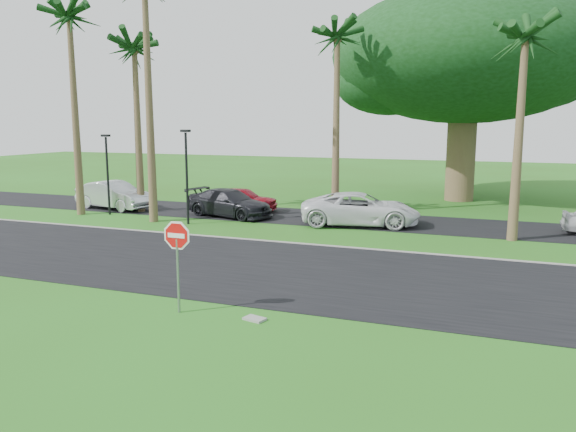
# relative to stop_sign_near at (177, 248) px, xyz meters

# --- Properties ---
(ground) EXTENTS (120.00, 120.00, 0.00)m
(ground) POSITION_rel_stop_sign_near_xyz_m (-0.50, 3.00, -1.77)
(ground) COLOR #295615
(ground) RESTS_ON ground
(road) EXTENTS (120.00, 8.00, 0.02)m
(road) POSITION_rel_stop_sign_near_xyz_m (-0.50, 5.00, -1.76)
(road) COLOR black
(road) RESTS_ON ground
(parking_strip) EXTENTS (120.00, 5.00, 0.02)m
(parking_strip) POSITION_rel_stop_sign_near_xyz_m (-0.50, 15.50, -1.76)
(parking_strip) COLOR black
(parking_strip) RESTS_ON ground
(curb) EXTENTS (120.00, 0.12, 0.06)m
(curb) POSITION_rel_stop_sign_near_xyz_m (-0.50, 9.05, -1.74)
(curb) COLOR gray
(curb) RESTS_ON ground
(stop_sign_near) EXTENTS (1.05, 0.07, 2.62)m
(stop_sign_near) POSITION_rel_stop_sign_near_xyz_m (0.00, 0.00, 0.00)
(stop_sign_near) COLOR gray
(stop_sign_near) RESTS_ON ground
(palm_left_far) EXTENTS (5.00, 5.00, 11.50)m
(palm_left_far) POSITION_rel_stop_sign_near_xyz_m (-13.50, 12.00, 8.36)
(palm_left_far) COLOR brown
(palm_left_far) RESTS_ON ground
(palm_left_mid) EXTENTS (5.00, 5.00, 10.00)m
(palm_left_mid) POSITION_rel_stop_sign_near_xyz_m (-11.00, 14.00, 6.90)
(palm_left_mid) COLOR brown
(palm_left_mid) RESTS_ON ground
(palm_center) EXTENTS (5.00, 5.00, 10.50)m
(palm_center) POSITION_rel_stop_sign_near_xyz_m (-0.50, 17.00, 7.39)
(palm_center) COLOR brown
(palm_center) RESTS_ON ground
(palm_right_near) EXTENTS (5.00, 5.00, 9.50)m
(palm_right_near) POSITION_rel_stop_sign_near_xyz_m (8.50, 13.00, 6.42)
(palm_right_near) COLOR brown
(palm_right_near) RESTS_ON ground
(canopy_tree) EXTENTS (16.50, 16.50, 13.12)m
(canopy_tree) POSITION_rel_stop_sign_near_xyz_m (5.50, 25.00, 7.17)
(canopy_tree) COLOR brown
(canopy_tree) RESTS_ON ground
(streetlight_left) EXTENTS (0.45, 0.25, 4.34)m
(streetlight_left) POSITION_rel_stop_sign_near_xyz_m (-12.00, 12.50, 0.72)
(streetlight_left) COLOR black
(streetlight_left) RESTS_ON ground
(streetlight_right) EXTENTS (0.45, 0.25, 4.64)m
(streetlight_right) POSITION_rel_stop_sign_near_xyz_m (-6.50, 11.50, 0.88)
(streetlight_right) COLOR black
(streetlight_right) RESTS_ON ground
(car_silver) EXTENTS (5.04, 2.50, 1.59)m
(car_silver) POSITION_rel_stop_sign_near_xyz_m (-12.96, 14.19, -0.98)
(car_silver) COLOR silver
(car_silver) RESTS_ON ground
(car_red) EXTENTS (4.20, 2.15, 1.37)m
(car_red) POSITION_rel_stop_sign_near_xyz_m (-5.64, 15.95, -1.09)
(car_red) COLOR maroon
(car_red) RESTS_ON ground
(car_dark) EXTENTS (5.29, 3.12, 1.44)m
(car_dark) POSITION_rel_stop_sign_near_xyz_m (-5.54, 14.17, -1.05)
(car_dark) COLOR black
(car_dark) RESTS_ON ground
(car_minivan) EXTENTS (6.13, 3.70, 1.59)m
(car_minivan) POSITION_rel_stop_sign_near_xyz_m (1.60, 14.11, -0.98)
(car_minivan) COLOR silver
(car_minivan) RESTS_ON ground
(utility_slab) EXTENTS (0.62, 0.48, 0.06)m
(utility_slab) POSITION_rel_stop_sign_near_xyz_m (2.12, 0.17, -1.74)
(utility_slab) COLOR gray
(utility_slab) RESTS_ON ground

